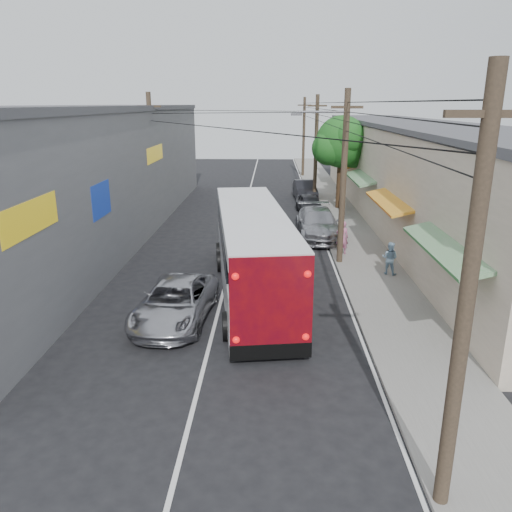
{
  "coord_description": "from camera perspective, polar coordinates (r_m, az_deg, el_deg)",
  "views": [
    {
      "loc": [
        1.93,
        -9.84,
        7.35
      ],
      "look_at": [
        1.37,
        7.81,
        1.94
      ],
      "focal_mm": 35.0,
      "sensor_mm": 36.0,
      "label": 1
    }
  ],
  "objects": [
    {
      "name": "ground",
      "position": [
        12.43,
        -7.93,
        -19.4
      ],
      "size": [
        120.0,
        120.0,
        0.0
      ],
      "primitive_type": "plane",
      "color": "black",
      "rests_on": "ground"
    },
    {
      "name": "sidewalk",
      "position": [
        31.05,
        10.22,
        3.18
      ],
      "size": [
        3.0,
        80.0,
        0.12
      ],
      "primitive_type": "cube",
      "color": "slate",
      "rests_on": "ground"
    },
    {
      "name": "building_right",
      "position": [
        33.37,
        17.76,
        9.0
      ],
      "size": [
        7.09,
        40.0,
        6.25
      ],
      "color": "beige",
      "rests_on": "ground"
    },
    {
      "name": "building_left",
      "position": [
        29.95,
        -18.84,
        9.04
      ],
      "size": [
        7.2,
        36.0,
        7.25
      ],
      "color": "slate",
      "rests_on": "ground"
    },
    {
      "name": "utility_poles",
      "position": [
        30.36,
        4.12,
        10.89
      ],
      "size": [
        11.8,
        45.28,
        8.0
      ],
      "color": "#473828",
      "rests_on": "ground"
    },
    {
      "name": "street_tree",
      "position": [
        36.29,
        9.85,
        12.55
      ],
      "size": [
        4.4,
        4.0,
        6.6
      ],
      "color": "#3F2B19",
      "rests_on": "ground"
    },
    {
      "name": "coach_bus",
      "position": [
        19.76,
        -0.43,
        0.55
      ],
      "size": [
        3.91,
        11.9,
        3.37
      ],
      "rotation": [
        0.0,
        0.0,
        0.13
      ],
      "color": "silver",
      "rests_on": "ground"
    },
    {
      "name": "jeepney",
      "position": [
        17.73,
        -9.19,
        -5.22
      ],
      "size": [
        2.73,
        5.22,
        1.4
      ],
      "primitive_type": "imported",
      "rotation": [
        0.0,
        0.0,
        -0.08
      ],
      "color": "#B5B4BB",
      "rests_on": "ground"
    },
    {
      "name": "parked_suv",
      "position": [
        28.66,
        7.11,
        3.71
      ],
      "size": [
        2.43,
        5.66,
        1.62
      ],
      "primitive_type": "imported",
      "rotation": [
        0.0,
        0.0,
        0.03
      ],
      "color": "#919298",
      "rests_on": "ground"
    },
    {
      "name": "parked_car_mid",
      "position": [
        34.98,
        6.17,
        5.91
      ],
      "size": [
        2.01,
        4.06,
        1.33
      ],
      "primitive_type": "imported",
      "rotation": [
        0.0,
        0.0,
        0.12
      ],
      "color": "#252429",
      "rests_on": "ground"
    },
    {
      "name": "parked_car_far",
      "position": [
        40.21,
        5.63,
        7.5
      ],
      "size": [
        1.86,
        4.65,
        1.5
      ],
      "primitive_type": "imported",
      "rotation": [
        0.0,
        0.0,
        0.06
      ],
      "color": "black",
      "rests_on": "ground"
    },
    {
      "name": "pedestrian_near",
      "position": [
        25.19,
        9.83,
        2.09
      ],
      "size": [
        0.64,
        0.44,
        1.69
      ],
      "primitive_type": "imported",
      "rotation": [
        0.0,
        0.0,
        3.2
      ],
      "color": "#C46892",
      "rests_on": "sidewalk"
    },
    {
      "name": "pedestrian_far",
      "position": [
        22.66,
        15.04,
        -0.24
      ],
      "size": [
        0.89,
        0.83,
        1.46
      ],
      "primitive_type": "imported",
      "rotation": [
        0.0,
        0.0,
        2.63
      ],
      "color": "#87AAC5",
      "rests_on": "sidewalk"
    }
  ]
}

